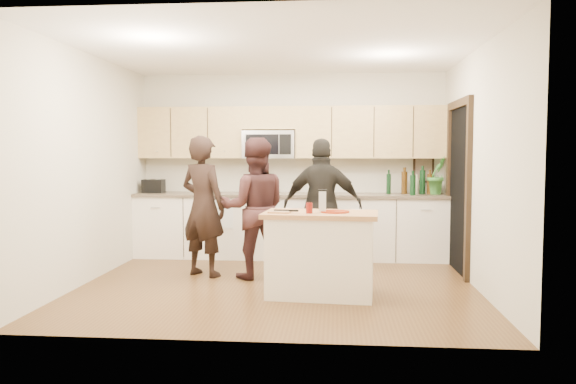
# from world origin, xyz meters

# --- Properties ---
(floor) EXTENTS (4.50, 4.50, 0.00)m
(floor) POSITION_xyz_m (0.00, 0.00, 0.00)
(floor) COLOR brown
(floor) RESTS_ON ground
(room_shell) EXTENTS (4.52, 4.02, 2.71)m
(room_shell) POSITION_xyz_m (0.00, 0.00, 1.73)
(room_shell) COLOR beige
(room_shell) RESTS_ON ground
(back_cabinetry) EXTENTS (4.50, 0.66, 0.94)m
(back_cabinetry) POSITION_xyz_m (0.00, 1.69, 0.47)
(back_cabinetry) COLOR white
(back_cabinetry) RESTS_ON ground
(upper_cabinetry) EXTENTS (4.50, 0.33, 0.75)m
(upper_cabinetry) POSITION_xyz_m (0.03, 1.83, 1.84)
(upper_cabinetry) COLOR tan
(upper_cabinetry) RESTS_ON ground
(microwave) EXTENTS (0.76, 0.41, 0.40)m
(microwave) POSITION_xyz_m (-0.31, 1.80, 1.65)
(microwave) COLOR silver
(microwave) RESTS_ON ground
(doorway) EXTENTS (0.06, 1.25, 2.20)m
(doorway) POSITION_xyz_m (2.23, 0.90, 1.16)
(doorway) COLOR black
(doorway) RESTS_ON ground
(framed_picture) EXTENTS (0.30, 0.03, 0.38)m
(framed_picture) POSITION_xyz_m (1.95, 1.98, 1.28)
(framed_picture) COLOR black
(framed_picture) RESTS_ON ground
(dish_towel) EXTENTS (0.34, 0.60, 0.48)m
(dish_towel) POSITION_xyz_m (-0.95, 1.50, 0.80)
(dish_towel) COLOR white
(dish_towel) RESTS_ON ground
(island) EXTENTS (1.25, 0.79, 0.90)m
(island) POSITION_xyz_m (0.51, -0.47, 0.45)
(island) COLOR white
(island) RESTS_ON ground
(red_plate) EXTENTS (0.30, 0.30, 0.02)m
(red_plate) POSITION_xyz_m (0.66, -0.49, 0.91)
(red_plate) COLOR maroon
(red_plate) RESTS_ON island
(box_grater) EXTENTS (0.09, 0.06, 0.23)m
(box_grater) POSITION_xyz_m (0.53, -0.50, 1.03)
(box_grater) COLOR silver
(box_grater) RESTS_ON red_plate
(drink_glass) EXTENTS (0.07, 0.07, 0.11)m
(drink_glass) POSITION_xyz_m (0.39, -0.60, 0.96)
(drink_glass) COLOR maroon
(drink_glass) RESTS_ON island
(cutting_board) EXTENTS (0.24, 0.20, 0.02)m
(cutting_board) POSITION_xyz_m (0.08, -0.58, 0.91)
(cutting_board) COLOR #A97746
(cutting_board) RESTS_ON island
(tongs) EXTENTS (0.26, 0.05, 0.02)m
(tongs) POSITION_xyz_m (0.15, -0.58, 0.93)
(tongs) COLOR black
(tongs) RESTS_ON cutting_board
(knife) EXTENTS (0.20, 0.03, 0.01)m
(knife) POSITION_xyz_m (0.08, -0.58, 0.92)
(knife) COLOR silver
(knife) RESTS_ON cutting_board
(toaster) EXTENTS (0.30, 0.22, 0.20)m
(toaster) POSITION_xyz_m (-2.02, 1.67, 1.04)
(toaster) COLOR black
(toaster) RESTS_ON back_cabinetry
(bottle_cluster) EXTENTS (0.65, 0.34, 0.40)m
(bottle_cluster) POSITION_xyz_m (1.79, 1.70, 1.12)
(bottle_cluster) COLOR black
(bottle_cluster) RESTS_ON back_cabinetry
(orchid) EXTENTS (0.39, 0.37, 0.55)m
(orchid) POSITION_xyz_m (2.10, 1.72, 1.22)
(orchid) COLOR #3B8033
(orchid) RESTS_ON back_cabinetry
(woman_left) EXTENTS (0.75, 0.65, 1.74)m
(woman_left) POSITION_xyz_m (-0.97, 0.40, 0.87)
(woman_left) COLOR black
(woman_left) RESTS_ON ground
(woman_center) EXTENTS (0.94, 0.79, 1.71)m
(woman_center) POSITION_xyz_m (-0.32, 0.33, 0.86)
(woman_center) COLOR black
(woman_center) RESTS_ON ground
(woman_right) EXTENTS (1.01, 0.42, 1.71)m
(woman_right) POSITION_xyz_m (0.50, 0.72, 0.86)
(woman_right) COLOR black
(woman_right) RESTS_ON ground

